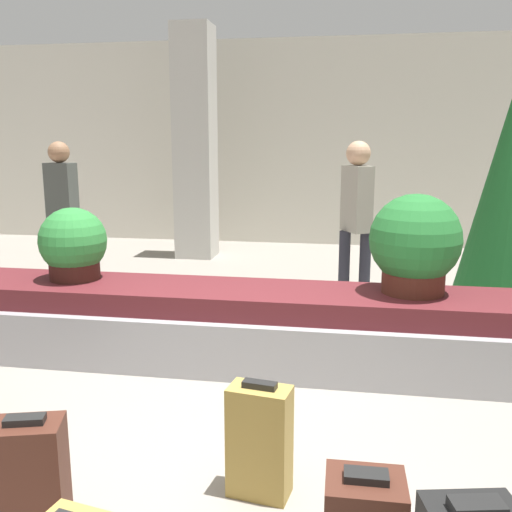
{
  "coord_description": "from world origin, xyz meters",
  "views": [
    {
      "loc": [
        0.68,
        -2.68,
        1.67
      ],
      "look_at": [
        0.0,
        1.38,
        0.83
      ],
      "focal_mm": 40.0,
      "sensor_mm": 36.0,
      "label": 1
    }
  ],
  "objects_px": {
    "pillar": "(195,144)",
    "traveler_1": "(62,203)",
    "suitcase_6": "(260,441)",
    "potted_plant_1": "(415,245)",
    "potted_plant_2": "(73,245)",
    "suitcase_2": "(30,483)",
    "traveler_0": "(356,212)"
  },
  "relations": [
    {
      "from": "potted_plant_1",
      "to": "traveler_0",
      "type": "bearing_deg",
      "value": 106.47
    },
    {
      "from": "suitcase_6",
      "to": "pillar",
      "type": "bearing_deg",
      "value": 117.51
    },
    {
      "from": "suitcase_2",
      "to": "traveler_0",
      "type": "distance_m",
      "value": 3.9
    },
    {
      "from": "pillar",
      "to": "suitcase_2",
      "type": "bearing_deg",
      "value": -81.25
    },
    {
      "from": "pillar",
      "to": "suitcase_2",
      "type": "distance_m",
      "value": 6.15
    },
    {
      "from": "potted_plant_1",
      "to": "traveler_1",
      "type": "xyz_separation_m",
      "value": [
        -3.61,
        1.68,
        0.05
      ]
    },
    {
      "from": "suitcase_2",
      "to": "traveler_1",
      "type": "xyz_separation_m",
      "value": [
        -1.87,
        3.89,
        0.71
      ]
    },
    {
      "from": "pillar",
      "to": "potted_plant_2",
      "type": "height_order",
      "value": "pillar"
    },
    {
      "from": "traveler_0",
      "to": "traveler_1",
      "type": "bearing_deg",
      "value": 54.94
    },
    {
      "from": "suitcase_2",
      "to": "potted_plant_2",
      "type": "height_order",
      "value": "potted_plant_2"
    },
    {
      "from": "pillar",
      "to": "potted_plant_1",
      "type": "height_order",
      "value": "pillar"
    },
    {
      "from": "suitcase_2",
      "to": "potted_plant_1",
      "type": "xyz_separation_m",
      "value": [
        1.74,
        2.21,
        0.66
      ]
    },
    {
      "from": "pillar",
      "to": "suitcase_2",
      "type": "relative_size",
      "value": 5.6
    },
    {
      "from": "suitcase_6",
      "to": "potted_plant_1",
      "type": "relative_size",
      "value": 0.8
    },
    {
      "from": "suitcase_2",
      "to": "traveler_1",
      "type": "bearing_deg",
      "value": 99.5
    },
    {
      "from": "potted_plant_1",
      "to": "suitcase_6",
      "type": "bearing_deg",
      "value": -116.25
    },
    {
      "from": "suitcase_6",
      "to": "traveler_0",
      "type": "xyz_separation_m",
      "value": [
        0.44,
        3.11,
        0.71
      ]
    },
    {
      "from": "potted_plant_1",
      "to": "traveler_0",
      "type": "height_order",
      "value": "traveler_0"
    },
    {
      "from": "suitcase_2",
      "to": "potted_plant_1",
      "type": "distance_m",
      "value": 2.88
    },
    {
      "from": "traveler_1",
      "to": "traveler_0",
      "type": "bearing_deg",
      "value": -175.83
    },
    {
      "from": "pillar",
      "to": "potted_plant_1",
      "type": "xyz_separation_m",
      "value": [
        2.65,
        -3.73,
        -0.67
      ]
    },
    {
      "from": "pillar",
      "to": "potted_plant_1",
      "type": "bearing_deg",
      "value": -54.61
    },
    {
      "from": "pillar",
      "to": "traveler_1",
      "type": "bearing_deg",
      "value": -115.08
    },
    {
      "from": "potted_plant_2",
      "to": "traveler_0",
      "type": "bearing_deg",
      "value": 32.54
    },
    {
      "from": "traveler_1",
      "to": "potted_plant_2",
      "type": "bearing_deg",
      "value": 129.55
    },
    {
      "from": "pillar",
      "to": "traveler_1",
      "type": "relative_size",
      "value": 1.94
    },
    {
      "from": "potted_plant_2",
      "to": "traveler_0",
      "type": "relative_size",
      "value": 0.35
    },
    {
      "from": "suitcase_2",
      "to": "traveler_0",
      "type": "relative_size",
      "value": 0.35
    },
    {
      "from": "pillar",
      "to": "suitcase_6",
      "type": "distance_m",
      "value": 5.9
    },
    {
      "from": "potted_plant_1",
      "to": "traveler_1",
      "type": "distance_m",
      "value": 3.98
    },
    {
      "from": "potted_plant_2",
      "to": "traveler_1",
      "type": "height_order",
      "value": "traveler_1"
    },
    {
      "from": "suitcase_6",
      "to": "potted_plant_2",
      "type": "relative_size",
      "value": 1.0
    }
  ]
}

